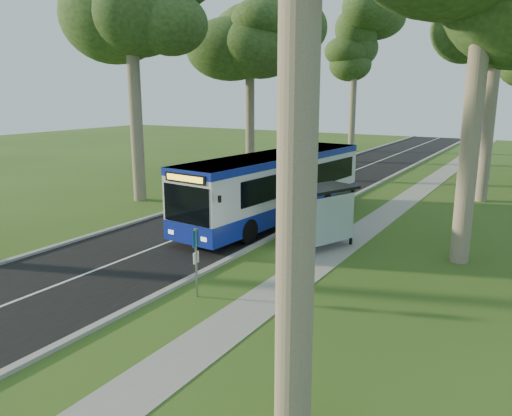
{
  "coord_description": "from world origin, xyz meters",
  "views": [
    {
      "loc": [
        10.01,
        -13.24,
        6.22
      ],
      "look_at": [
        -0.08,
        3.8,
        1.6
      ],
      "focal_mm": 35.0,
      "sensor_mm": 36.0,
      "label": 1
    }
  ],
  "objects_px": {
    "bus": "(275,187)",
    "bus_stop_sign": "(196,254)",
    "car_white": "(279,161)",
    "car_silver": "(292,158)",
    "bus_shelter": "(320,208)",
    "litter_bin": "(314,231)"
  },
  "relations": [
    {
      "from": "bus",
      "to": "bus_stop_sign",
      "type": "xyz_separation_m",
      "value": [
        2.36,
        -9.45,
        -0.32
      ]
    },
    {
      "from": "bus",
      "to": "car_silver",
      "type": "bearing_deg",
      "value": 119.6
    },
    {
      "from": "bus_shelter",
      "to": "car_white",
      "type": "relative_size",
      "value": 0.68
    },
    {
      "from": "bus_stop_sign",
      "to": "car_white",
      "type": "height_order",
      "value": "bus_stop_sign"
    },
    {
      "from": "bus_stop_sign",
      "to": "bus_shelter",
      "type": "height_order",
      "value": "bus_shelter"
    },
    {
      "from": "bus_shelter",
      "to": "car_silver",
      "type": "xyz_separation_m",
      "value": [
        -11.65,
        20.73,
        -1.09
      ]
    },
    {
      "from": "bus_stop_sign",
      "to": "car_silver",
      "type": "bearing_deg",
      "value": 105.49
    },
    {
      "from": "car_silver",
      "to": "car_white",
      "type": "bearing_deg",
      "value": -87.97
    },
    {
      "from": "car_silver",
      "to": "bus",
      "type": "bearing_deg",
      "value": -72.53
    },
    {
      "from": "bus_stop_sign",
      "to": "litter_bin",
      "type": "height_order",
      "value": "bus_stop_sign"
    },
    {
      "from": "bus_stop_sign",
      "to": "litter_bin",
      "type": "relative_size",
      "value": 2.43
    },
    {
      "from": "bus_stop_sign",
      "to": "car_white",
      "type": "bearing_deg",
      "value": 107.07
    },
    {
      "from": "bus_stop_sign",
      "to": "car_white",
      "type": "distance_m",
      "value": 25.61
    },
    {
      "from": "bus_shelter",
      "to": "car_white",
      "type": "height_order",
      "value": "bus_shelter"
    },
    {
      "from": "bus",
      "to": "car_silver",
      "type": "distance_m",
      "value": 19.3
    },
    {
      "from": "bus_stop_sign",
      "to": "litter_bin",
      "type": "distance_m",
      "value": 7.41
    },
    {
      "from": "car_white",
      "to": "bus_stop_sign",
      "type": "bearing_deg",
      "value": -69.98
    },
    {
      "from": "car_white",
      "to": "car_silver",
      "type": "relative_size",
      "value": 1.18
    },
    {
      "from": "litter_bin",
      "to": "bus_shelter",
      "type": "bearing_deg",
      "value": -56.87
    },
    {
      "from": "bus_shelter",
      "to": "litter_bin",
      "type": "bearing_deg",
      "value": 144.45
    },
    {
      "from": "bus_stop_sign",
      "to": "litter_bin",
      "type": "xyz_separation_m",
      "value": [
        0.69,
        7.32,
        -0.93
      ]
    },
    {
      "from": "bus_stop_sign",
      "to": "car_white",
      "type": "relative_size",
      "value": 0.46
    }
  ]
}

